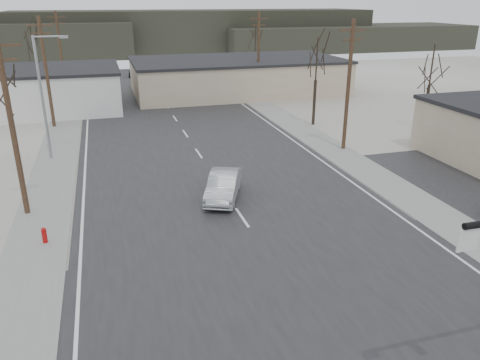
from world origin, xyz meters
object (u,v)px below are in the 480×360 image
at_px(car_far_a, 194,78).
at_px(fire_hydrant, 44,235).
at_px(car_far_b, 134,72).
at_px(sedan_crossing, 223,185).

bearing_deg(car_far_a, fire_hydrant, 72.97).
height_order(car_far_a, car_far_b, car_far_a).
distance_m(fire_hydrant, car_far_a, 46.17).
distance_m(sedan_crossing, car_far_a, 40.80).
height_order(fire_hydrant, car_far_b, car_far_b).
relative_size(fire_hydrant, sedan_crossing, 0.18).
height_order(sedan_crossing, car_far_a, car_far_a).
distance_m(sedan_crossing, car_far_b, 50.35).
bearing_deg(car_far_a, car_far_b, -49.11).
relative_size(car_far_a, car_far_b, 1.54).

